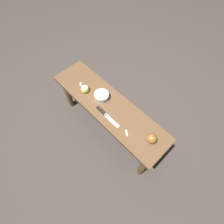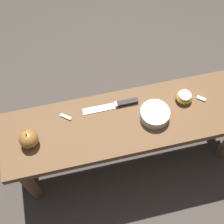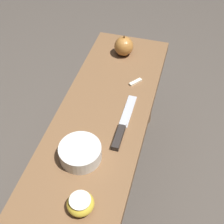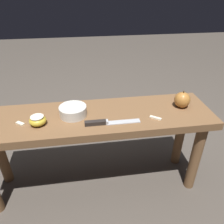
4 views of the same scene
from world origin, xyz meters
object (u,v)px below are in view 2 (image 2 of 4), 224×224
object	(u,v)px
apple_cut	(184,97)
knife	(118,104)
apple_whole	(29,139)
bowl	(155,114)
wooden_bench	(131,127)

from	to	relation	value
apple_cut	knife	bearing A→B (deg)	-7.39
apple_whole	bowl	xyz separation A→B (m)	(-0.57, -0.00, -0.02)
knife	apple_cut	size ratio (longest dim) A/B	3.33
knife	bowl	size ratio (longest dim) A/B	1.93
apple_cut	bowl	size ratio (longest dim) A/B	0.58
knife	bowl	bearing A→B (deg)	146.03
apple_whole	apple_cut	distance (m)	0.74
knife	apple_whole	bearing A→B (deg)	13.40
wooden_bench	knife	world-z (taller)	knife
apple_whole	bowl	bearing A→B (deg)	-179.76
wooden_bench	bowl	xyz separation A→B (m)	(-0.10, 0.01, 0.11)
apple_whole	wooden_bench	bearing A→B (deg)	-178.13
apple_whole	apple_cut	size ratio (longest dim) A/B	1.19
wooden_bench	apple_cut	bearing A→B (deg)	-170.24
apple_whole	apple_cut	bearing A→B (deg)	-175.25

